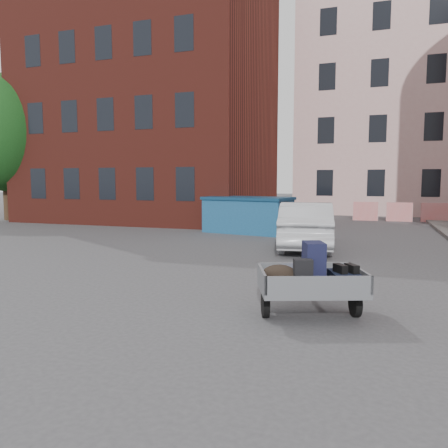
% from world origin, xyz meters
% --- Properties ---
extents(ground, '(120.00, 120.00, 0.00)m').
position_xyz_m(ground, '(0.00, 0.00, 0.00)').
color(ground, '#38383A').
rests_on(ground, ground).
extents(building_brick, '(12.00, 10.00, 14.00)m').
position_xyz_m(building_brick, '(-9.00, 13.00, 7.00)').
color(building_brick, '#591E16').
rests_on(building_brick, ground).
extents(building_pink, '(16.00, 8.00, 14.00)m').
position_xyz_m(building_pink, '(6.00, 22.00, 7.00)').
color(building_pink, '#CA9E9B').
rests_on(building_pink, ground).
extents(far_building, '(6.00, 6.00, 8.00)m').
position_xyz_m(far_building, '(-20.00, 22.00, 4.00)').
color(far_building, maroon).
rests_on(far_building, ground).
extents(tree, '(5.28, 5.28, 8.30)m').
position_xyz_m(tree, '(-16.00, 9.00, 5.17)').
color(tree, '#3D2B1C').
rests_on(tree, ground).
extents(barriers, '(4.70, 0.18, 1.00)m').
position_xyz_m(barriers, '(4.20, 15.00, 0.50)').
color(barriers, red).
rests_on(barriers, ground).
extents(trailer, '(1.88, 1.98, 1.20)m').
position_xyz_m(trailer, '(1.95, -2.84, 0.61)').
color(trailer, black).
rests_on(trailer, ground).
extents(dumpster, '(3.82, 2.46, 1.48)m').
position_xyz_m(dumpster, '(-2.03, 7.67, 0.75)').
color(dumpster, '#1A507F').
rests_on(dumpster, ground).
extents(silver_car, '(2.17, 4.66, 1.48)m').
position_xyz_m(silver_car, '(0.84, 4.28, 0.74)').
color(silver_car, '#B1B4B9').
rests_on(silver_car, ground).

